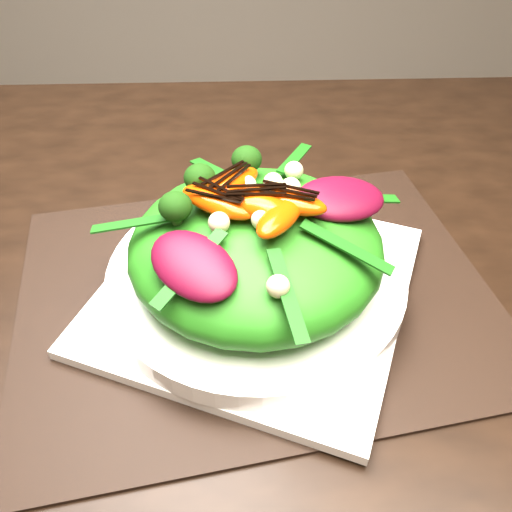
{
  "coord_description": "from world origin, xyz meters",
  "views": [
    {
      "loc": [
        0.08,
        -0.37,
        1.12
      ],
      "look_at": [
        0.09,
        -0.02,
        0.8
      ],
      "focal_mm": 38.0,
      "sensor_mm": 36.0,
      "label": 1
    }
  ],
  "objects_px": {
    "dining_table": "(163,297)",
    "orange_segment": "(248,188)",
    "lettuce_mound": "(256,247)",
    "plate_base": "(256,288)",
    "salad_bowl": "(256,276)",
    "placemat": "(256,293)"
  },
  "relations": [
    {
      "from": "dining_table",
      "to": "orange_segment",
      "type": "xyz_separation_m",
      "value": [
        0.09,
        0.0,
        0.13
      ]
    },
    {
      "from": "dining_table",
      "to": "lettuce_mound",
      "type": "bearing_deg",
      "value": -11.16
    },
    {
      "from": "plate_base",
      "to": "salad_bowl",
      "type": "bearing_deg",
      "value": 180.0
    },
    {
      "from": "dining_table",
      "to": "salad_bowl",
      "type": "bearing_deg",
      "value": -11.16
    },
    {
      "from": "plate_base",
      "to": "lettuce_mound",
      "type": "distance_m",
      "value": 0.05
    },
    {
      "from": "dining_table",
      "to": "salad_bowl",
      "type": "relative_size",
      "value": 5.9
    },
    {
      "from": "salad_bowl",
      "to": "lettuce_mound",
      "type": "relative_size",
      "value": 1.21
    },
    {
      "from": "placemat",
      "to": "orange_segment",
      "type": "xyz_separation_m",
      "value": [
        -0.01,
        0.02,
        0.1
      ]
    },
    {
      "from": "dining_table",
      "to": "orange_segment",
      "type": "height_order",
      "value": "dining_table"
    },
    {
      "from": "placemat",
      "to": "dining_table",
      "type": "bearing_deg",
      "value": 168.84
    },
    {
      "from": "dining_table",
      "to": "plate_base",
      "type": "height_order",
      "value": "dining_table"
    },
    {
      "from": "dining_table",
      "to": "placemat",
      "type": "xyz_separation_m",
      "value": [
        0.09,
        -0.02,
        0.02
      ]
    },
    {
      "from": "salad_bowl",
      "to": "orange_segment",
      "type": "relative_size",
      "value": 4.03
    },
    {
      "from": "plate_base",
      "to": "lettuce_mound",
      "type": "bearing_deg",
      "value": 0.0
    },
    {
      "from": "plate_base",
      "to": "lettuce_mound",
      "type": "relative_size",
      "value": 1.2
    },
    {
      "from": "plate_base",
      "to": "dining_table",
      "type": "bearing_deg",
      "value": 168.84
    },
    {
      "from": "plate_base",
      "to": "salad_bowl",
      "type": "height_order",
      "value": "salad_bowl"
    },
    {
      "from": "plate_base",
      "to": "orange_segment",
      "type": "xyz_separation_m",
      "value": [
        -0.01,
        0.02,
        0.1
      ]
    },
    {
      "from": "dining_table",
      "to": "lettuce_mound",
      "type": "distance_m",
      "value": 0.12
    },
    {
      "from": "dining_table",
      "to": "placemat",
      "type": "height_order",
      "value": "dining_table"
    },
    {
      "from": "salad_bowl",
      "to": "lettuce_mound",
      "type": "xyz_separation_m",
      "value": [
        0.0,
        0.0,
        0.04
      ]
    },
    {
      "from": "placemat",
      "to": "plate_base",
      "type": "height_order",
      "value": "plate_base"
    }
  ]
}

